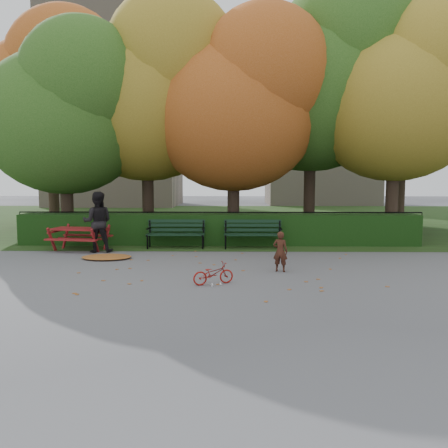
{
  "coord_description": "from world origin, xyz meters",
  "views": [
    {
      "loc": [
        0.45,
        -9.8,
        2.16
      ],
      "look_at": [
        0.24,
        1.34,
        1.0
      ],
      "focal_mm": 35.0,
      "sensor_mm": 36.0,
      "label": 1
    }
  ],
  "objects_px": {
    "picnic_table": "(80,233)",
    "child": "(280,251)",
    "tree_a": "(70,111)",
    "bench_left": "(176,231)",
    "tree_c": "(243,103)",
    "bench_right": "(253,232)",
    "bicycle": "(213,273)",
    "tree_d": "(323,77)",
    "tree_e": "(408,94)",
    "tree_b": "(154,91)",
    "tree_f": "(56,96)",
    "adult": "(98,222)",
    "tree_g": "(413,105)"
  },
  "relations": [
    {
      "from": "tree_d",
      "to": "tree_b",
      "type": "bearing_deg",
      "value": -175.62
    },
    {
      "from": "bench_right",
      "to": "adult",
      "type": "distance_m",
      "value": 4.7
    },
    {
      "from": "tree_a",
      "to": "tree_c",
      "type": "height_order",
      "value": "tree_c"
    },
    {
      "from": "bench_left",
      "to": "adult",
      "type": "relative_size",
      "value": 1.01
    },
    {
      "from": "bicycle",
      "to": "adult",
      "type": "bearing_deg",
      "value": 20.18
    },
    {
      "from": "tree_b",
      "to": "tree_g",
      "type": "bearing_deg",
      "value": 15.63
    },
    {
      "from": "tree_f",
      "to": "bench_left",
      "type": "relative_size",
      "value": 5.1
    },
    {
      "from": "tree_c",
      "to": "child",
      "type": "bearing_deg",
      "value": -82.62
    },
    {
      "from": "tree_a",
      "to": "bench_left",
      "type": "relative_size",
      "value": 4.16
    },
    {
      "from": "bench_right",
      "to": "tree_f",
      "type": "bearing_deg",
      "value": 146.08
    },
    {
      "from": "tree_g",
      "to": "bench_right",
      "type": "height_order",
      "value": "tree_g"
    },
    {
      "from": "bench_right",
      "to": "picnic_table",
      "type": "xyz_separation_m",
      "value": [
        -5.26,
        -0.5,
        0.01
      ]
    },
    {
      "from": "tree_d",
      "to": "picnic_table",
      "type": "height_order",
      "value": "tree_d"
    },
    {
      "from": "tree_f",
      "to": "tree_b",
      "type": "bearing_deg",
      "value": -27.99
    },
    {
      "from": "tree_d",
      "to": "bench_left",
      "type": "height_order",
      "value": "tree_d"
    },
    {
      "from": "tree_f",
      "to": "bicycle",
      "type": "xyz_separation_m",
      "value": [
        7.2,
        -10.27,
        -5.47
      ]
    },
    {
      "from": "bench_left",
      "to": "bicycle",
      "type": "xyz_separation_m",
      "value": [
        1.37,
        -4.74,
        -0.29
      ]
    },
    {
      "from": "tree_a",
      "to": "tree_d",
      "type": "distance_m",
      "value": 9.33
    },
    {
      "from": "adult",
      "to": "tree_f",
      "type": "bearing_deg",
      "value": -68.28
    },
    {
      "from": "picnic_table",
      "to": "child",
      "type": "height_order",
      "value": "child"
    },
    {
      "from": "tree_b",
      "to": "bench_right",
      "type": "relative_size",
      "value": 4.88
    },
    {
      "from": "tree_a",
      "to": "tree_f",
      "type": "xyz_separation_m",
      "value": [
        -1.94,
        3.66,
        1.17
      ]
    },
    {
      "from": "tree_b",
      "to": "bench_right",
      "type": "height_order",
      "value": "tree_b"
    },
    {
      "from": "tree_b",
      "to": "tree_c",
      "type": "relative_size",
      "value": 1.1
    },
    {
      "from": "tree_b",
      "to": "bench_right",
      "type": "distance_m",
      "value": 6.76
    },
    {
      "from": "adult",
      "to": "tree_g",
      "type": "bearing_deg",
      "value": -157.94
    },
    {
      "from": "tree_c",
      "to": "child",
      "type": "xyz_separation_m",
      "value": [
        0.74,
        -5.72,
        -4.35
      ]
    },
    {
      "from": "tree_c",
      "to": "bicycle",
      "type": "bearing_deg",
      "value": -96.25
    },
    {
      "from": "tree_g",
      "to": "bench_left",
      "type": "bearing_deg",
      "value": -147.83
    },
    {
      "from": "tree_a",
      "to": "tree_d",
      "type": "relative_size",
      "value": 0.78
    },
    {
      "from": "bench_right",
      "to": "child",
      "type": "height_order",
      "value": "child"
    },
    {
      "from": "tree_e",
      "to": "bicycle",
      "type": "xyz_separation_m",
      "value": [
        -6.46,
        -6.8,
        -4.86
      ]
    },
    {
      "from": "tree_a",
      "to": "bench_left",
      "type": "bearing_deg",
      "value": -25.76
    },
    {
      "from": "picnic_table",
      "to": "bench_right",
      "type": "bearing_deg",
      "value": 14.34
    },
    {
      "from": "tree_c",
      "to": "tree_f",
      "type": "distance_m",
      "value": 8.66
    },
    {
      "from": "tree_b",
      "to": "picnic_table",
      "type": "bearing_deg",
      "value": -115.86
    },
    {
      "from": "tree_c",
      "to": "bench_left",
      "type": "bearing_deg",
      "value": -133.36
    },
    {
      "from": "tree_f",
      "to": "adult",
      "type": "bearing_deg",
      "value": -60.27
    },
    {
      "from": "bicycle",
      "to": "tree_f",
      "type": "bearing_deg",
      "value": 12.91
    },
    {
      "from": "tree_a",
      "to": "tree_f",
      "type": "distance_m",
      "value": 4.31
    },
    {
      "from": "picnic_table",
      "to": "bicycle",
      "type": "distance_m",
      "value": 5.99
    },
    {
      "from": "tree_d",
      "to": "bench_left",
      "type": "distance_m",
      "value": 8.31
    },
    {
      "from": "tree_a",
      "to": "bench_left",
      "type": "height_order",
      "value": "tree_a"
    },
    {
      "from": "child",
      "to": "bicycle",
      "type": "bearing_deg",
      "value": 58.39
    },
    {
      "from": "bench_right",
      "to": "picnic_table",
      "type": "bearing_deg",
      "value": -174.56
    },
    {
      "from": "tree_a",
      "to": "child",
      "type": "height_order",
      "value": "tree_a"
    },
    {
      "from": "tree_a",
      "to": "adult",
      "type": "bearing_deg",
      "value": -57.96
    },
    {
      "from": "tree_e",
      "to": "bench_left",
      "type": "relative_size",
      "value": 4.53
    },
    {
      "from": "tree_e",
      "to": "tree_g",
      "type": "distance_m",
      "value": 4.39
    },
    {
      "from": "bench_left",
      "to": "picnic_table",
      "type": "relative_size",
      "value": 1.02
    }
  ]
}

